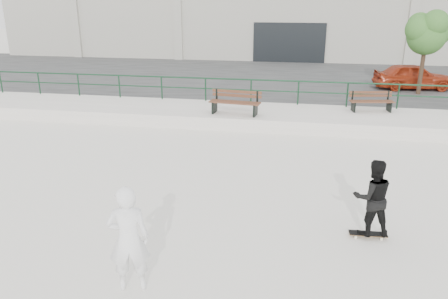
% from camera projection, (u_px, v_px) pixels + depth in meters
% --- Properties ---
extents(ground, '(120.00, 120.00, 0.00)m').
position_uv_depth(ground, '(232.00, 247.00, 8.82)').
color(ground, silver).
rests_on(ground, ground).
extents(ledge, '(30.00, 3.00, 0.50)m').
position_uv_depth(ledge, '(271.00, 117.00, 17.56)').
color(ledge, silver).
rests_on(ledge, ground).
extents(parking_strip, '(60.00, 14.00, 0.50)m').
position_uv_depth(parking_strip, '(283.00, 80.00, 25.46)').
color(parking_strip, '#333333').
rests_on(parking_strip, ground).
extents(railing, '(28.00, 0.06, 1.03)m').
position_uv_depth(railing, '(275.00, 87.00, 18.44)').
color(railing, '#153B23').
rests_on(railing, ledge).
extents(commercial_building, '(44.20, 16.33, 8.00)m').
position_uv_depth(commercial_building, '(295.00, 1.00, 37.04)').
color(commercial_building, '#B4B0A2').
rests_on(commercial_building, ground).
extents(bench_left, '(2.03, 0.80, 0.91)m').
position_uv_depth(bench_left, '(235.00, 102.00, 16.90)').
color(bench_left, '#4F2C1B').
rests_on(bench_left, ledge).
extents(bench_right, '(1.77, 0.79, 0.79)m').
position_uv_depth(bench_right, '(371.00, 101.00, 17.35)').
color(bench_right, '#4F2C1B').
rests_on(bench_right, ledge).
extents(tree, '(2.15, 1.91, 3.82)m').
position_uv_depth(tree, '(428.00, 31.00, 19.66)').
color(tree, '#402D20').
rests_on(tree, parking_strip).
extents(red_car, '(3.89, 1.99, 1.27)m').
position_uv_depth(red_car, '(413.00, 76.00, 21.53)').
color(red_car, '#A12D13').
rests_on(red_car, parking_strip).
extents(skateboard, '(0.79, 0.24, 0.09)m').
position_uv_depth(skateboard, '(368.00, 234.00, 9.18)').
color(skateboard, black).
rests_on(skateboard, ground).
extents(standing_skater, '(0.90, 0.75, 1.65)m').
position_uv_depth(standing_skater, '(372.00, 197.00, 8.90)').
color(standing_skater, black).
rests_on(standing_skater, skateboard).
extents(seated_skater, '(0.81, 0.65, 1.92)m').
position_uv_depth(seated_skater, '(129.00, 239.00, 7.28)').
color(seated_skater, white).
rests_on(seated_skater, ground).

